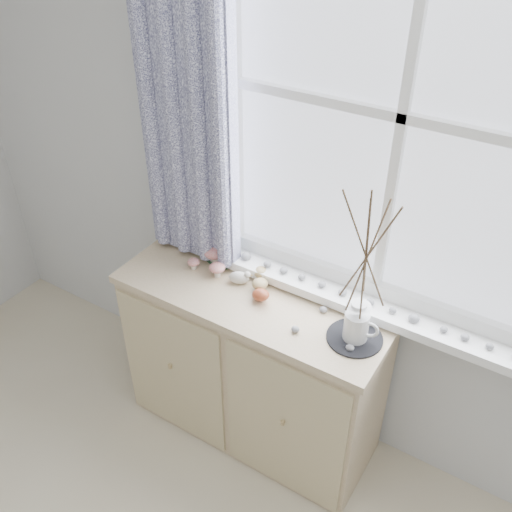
% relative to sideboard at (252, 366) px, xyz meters
% --- Properties ---
extents(sideboard, '(1.20, 0.45, 0.85)m').
position_rel_sideboard_xyz_m(sideboard, '(0.00, 0.00, 0.00)').
color(sideboard, '#D1B292').
rests_on(sideboard, ground).
extents(botanical_book, '(0.35, 0.23, 0.23)m').
position_rel_sideboard_xyz_m(botanical_book, '(-0.32, 0.12, 0.54)').
color(botanical_book, '#1F4129').
rests_on(botanical_book, sideboard).
extents(toadstool_cluster, '(0.18, 0.16, 0.10)m').
position_rel_sideboard_xyz_m(toadstool_cluster, '(-0.25, 0.08, 0.48)').
color(toadstool_cluster, silver).
rests_on(toadstool_cluster, sideboard).
extents(wooden_eggs, '(0.14, 0.18, 0.08)m').
position_rel_sideboard_xyz_m(wooden_eggs, '(0.01, 0.05, 0.46)').
color(wooden_eggs, tan).
rests_on(wooden_eggs, sideboard).
extents(songbird_figurine, '(0.13, 0.10, 0.06)m').
position_rel_sideboard_xyz_m(songbird_figurine, '(-0.09, 0.04, 0.46)').
color(songbird_figurine, silver).
rests_on(songbird_figurine, sideboard).
extents(crocheted_doily, '(0.22, 0.22, 0.01)m').
position_rel_sideboard_xyz_m(crocheted_doily, '(0.47, -0.01, 0.43)').
color(crocheted_doily, black).
rests_on(crocheted_doily, sideboard).
extents(twig_pitcher, '(0.30, 0.30, 0.71)m').
position_rel_sideboard_xyz_m(twig_pitcher, '(0.47, -0.01, 0.83)').
color(twig_pitcher, white).
rests_on(twig_pitcher, crocheted_doily).
extents(sideboard_pebbles, '(0.25, 0.19, 0.02)m').
position_rel_sideboard_xyz_m(sideboard_pebbles, '(0.35, -0.03, 0.44)').
color(sideboard_pebbles, gray).
rests_on(sideboard_pebbles, sideboard).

